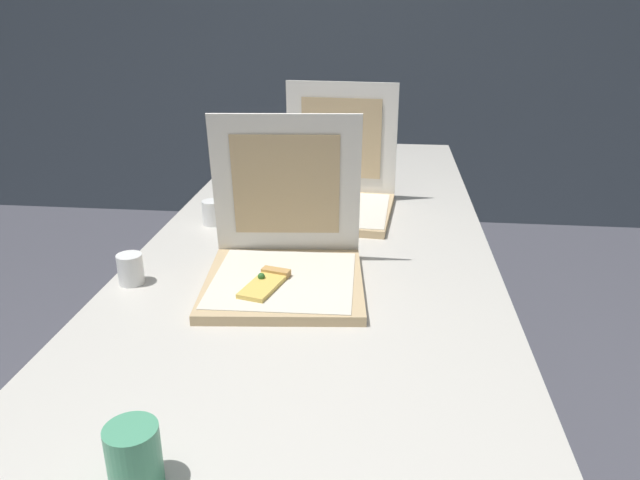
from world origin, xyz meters
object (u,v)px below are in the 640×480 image
pizza_box_front (284,260)px  cup_white_near_left (131,269)px  table (320,252)px  cup_printed_front (134,456)px  pizza_box_middle (334,194)px  cup_white_mid (213,213)px  cup_white_far (263,185)px

pizza_box_front → cup_white_near_left: bearing=-178.0°
table → pizza_box_front: size_ratio=6.12×
pizza_box_front → cup_printed_front: size_ratio=4.25×
pizza_box_front → pizza_box_middle: pizza_box_middle is taller
cup_white_mid → cup_white_near_left: bearing=-101.0°
table → pizza_box_front: bearing=-99.6°
table → cup_printed_front: (-0.14, -0.93, 0.09)m
pizza_box_middle → cup_white_mid: 0.37m
table → cup_white_far: (-0.23, 0.35, 0.08)m
cup_white_near_left → cup_white_mid: 0.41m
cup_white_far → cup_printed_front: 1.28m
pizza_box_front → cup_white_near_left: size_ratio=5.48×
pizza_box_middle → cup_printed_front: 1.16m
table → pizza_box_front: pizza_box_front is taller
pizza_box_middle → cup_white_far: bearing=157.4°
pizza_box_front → cup_white_mid: (-0.27, 0.36, -0.02)m
cup_white_mid → cup_white_far: bearing=72.6°
cup_white_near_left → cup_white_mid: same height
pizza_box_middle → cup_white_mid: pizza_box_middle is taller
pizza_box_middle → cup_white_far: pizza_box_middle is taller
cup_printed_front → pizza_box_middle: bearing=81.9°
cup_white_far → cup_printed_front: bearing=-86.3°
cup_white_far → cup_printed_front: (0.08, -1.28, 0.01)m
cup_white_near_left → cup_white_mid: (0.08, 0.40, 0.00)m
cup_white_mid → cup_printed_front: 1.01m
cup_white_mid → cup_printed_front: bearing=-80.2°
cup_white_mid → pizza_box_front: bearing=-53.2°
cup_white_mid → cup_white_far: same height
pizza_box_middle → cup_printed_front: pizza_box_middle is taller
pizza_box_front → cup_printed_front: pizza_box_front is taller
table → cup_white_mid: 0.33m
cup_white_near_left → cup_printed_front: (0.25, -0.59, 0.01)m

